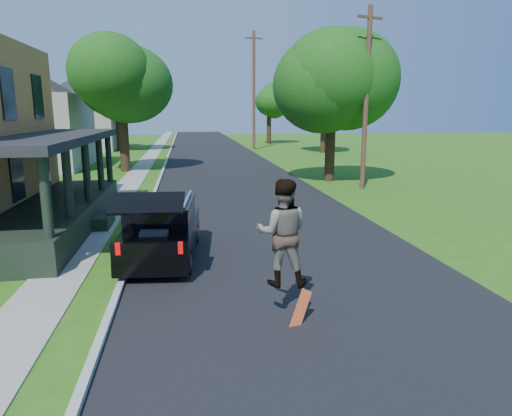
{
  "coord_description": "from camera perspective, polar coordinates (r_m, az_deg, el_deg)",
  "views": [
    {
      "loc": [
        -2.51,
        -9.75,
        3.86
      ],
      "look_at": [
        -0.55,
        3.0,
        1.12
      ],
      "focal_mm": 32.0,
      "sensor_mm": 36.0,
      "label": 1
    }
  ],
  "objects": [
    {
      "name": "curb",
      "position": [
        30.03,
        -11.62,
        4.34
      ],
      "size": [
        0.15,
        120.0,
        0.12
      ],
      "primitive_type": "cube",
      "color": "#A8A9A3",
      "rests_on": "ground"
    },
    {
      "name": "sidewalk",
      "position": [
        30.15,
        -14.57,
        4.23
      ],
      "size": [
        1.3,
        120.0,
        0.03
      ],
      "primitive_type": "cube",
      "color": "gray",
      "rests_on": "ground"
    },
    {
      "name": "black_suv",
      "position": [
        12.38,
        -11.66,
        -2.61
      ],
      "size": [
        2.07,
        4.59,
        2.08
      ],
      "rotation": [
        0.0,
        0.0,
        -0.09
      ],
      "color": "black",
      "rests_on": "ground"
    },
    {
      "name": "neighbor_house_far",
      "position": [
        50.95,
        -21.63,
        11.52
      ],
      "size": [
        12.78,
        12.78,
        8.3
      ],
      "color": "#9E998C",
      "rests_on": "ground"
    },
    {
      "name": "tree_right_near",
      "position": [
        26.11,
        9.4,
        15.09
      ],
      "size": [
        5.51,
        5.41,
        8.25
      ],
      "rotation": [
        0.0,
        0.0,
        -0.03
      ],
      "color": "black",
      "rests_on": "ground"
    },
    {
      "name": "skateboard",
      "position": [
        8.66,
        5.54,
        -12.79
      ],
      "size": [
        0.51,
        0.32,
        0.78
      ],
      "rotation": [
        0.0,
        0.0,
        0.14
      ],
      "color": "#B4390F",
      "rests_on": "ground"
    },
    {
      "name": "tree_left_mid",
      "position": [
        31.27,
        -16.71,
        15.7
      ],
      "size": [
        6.95,
        6.59,
        9.11
      ],
      "rotation": [
        0.0,
        0.0,
        0.31
      ],
      "color": "black",
      "rests_on": "ground"
    },
    {
      "name": "street",
      "position": [
        30.1,
        -3.88,
        4.58
      ],
      "size": [
        8.0,
        120.0,
        0.02
      ],
      "primitive_type": "cube",
      "color": "black",
      "rests_on": "ground"
    },
    {
      "name": "ground",
      "position": [
        10.78,
        5.4,
        -9.06
      ],
      "size": [
        140.0,
        140.0,
        0.0
      ],
      "primitive_type": "plane",
      "color": "#2D5F13",
      "rests_on": "ground"
    },
    {
      "name": "tree_left_far",
      "position": [
        48.08,
        -17.08,
        14.53
      ],
      "size": [
        7.94,
        8.09,
        10.05
      ],
      "rotation": [
        0.0,
        0.0,
        -0.27
      ],
      "color": "black",
      "rests_on": "ground"
    },
    {
      "name": "utility_pole_near",
      "position": [
        23.57,
        13.61,
        13.25
      ],
      "size": [
        1.43,
        0.56,
        8.77
      ],
      "rotation": [
        0.0,
        0.0,
        0.31
      ],
      "color": "#3E271D",
      "rests_on": "ground"
    },
    {
      "name": "tree_right_mid",
      "position": [
        44.42,
        8.49,
        14.07
      ],
      "size": [
        5.45,
        5.48,
        8.25
      ],
      "rotation": [
        0.0,
        0.0,
        -0.14
      ],
      "color": "black",
      "rests_on": "ground"
    },
    {
      "name": "utility_pole_far",
      "position": [
        47.74,
        -0.28,
        14.54
      ],
      "size": [
        1.8,
        0.56,
        11.67
      ],
      "rotation": [
        0.0,
        0.0,
        0.24
      ],
      "color": "#3E271D",
      "rests_on": "ground"
    },
    {
      "name": "neighbor_house_mid",
      "position": [
        35.49,
        -27.32,
        11.21
      ],
      "size": [
        12.78,
        12.78,
        8.3
      ],
      "color": "#9E998C",
      "rests_on": "ground"
    },
    {
      "name": "tree_right_far",
      "position": [
        56.31,
        1.61,
        13.13
      ],
      "size": [
        5.43,
        5.67,
        7.39
      ],
      "rotation": [
        0.0,
        0.0,
        -0.35
      ],
      "color": "black",
      "rests_on": "ground"
    },
    {
      "name": "skateboarder",
      "position": [
        8.51,
        3.31,
        -3.09
      ],
      "size": [
        1.12,
        0.95,
        2.03
      ],
      "rotation": [
        0.0,
        0.0,
        2.94
      ],
      "color": "black",
      "rests_on": "ground"
    }
  ]
}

